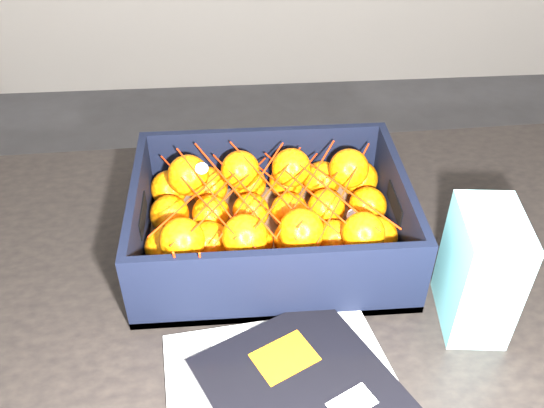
{
  "coord_description": "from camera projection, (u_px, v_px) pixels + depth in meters",
  "views": [
    {
      "loc": [
        -0.31,
        -0.92,
        1.38
      ],
      "look_at": [
        -0.26,
        -0.27,
        0.86
      ],
      "focal_mm": 38.86,
      "sensor_mm": 36.0,
      "label": 1
    }
  ],
  "objects": [
    {
      "name": "ground",
      "position": [
        358.0,
        383.0,
        1.6
      ],
      "size": [
        3.5,
        3.5,
        0.0
      ],
      "primitive_type": "plane",
      "color": "#373739",
      "rests_on": "ground"
    },
    {
      "name": "retail_carton",
      "position": [
        480.0,
        271.0,
        0.76
      ],
      "size": [
        0.09,
        0.12,
        0.18
      ],
      "primitive_type": "cube",
      "rotation": [
        0.0,
        0.0,
        -0.11
      ],
      "color": "silver",
      "rests_on": "table"
    },
    {
      "name": "table",
      "position": [
        279.0,
        332.0,
        0.92
      ],
      "size": [
        1.23,
        0.84,
        0.75
      ],
      "color": "black",
      "rests_on": "ground"
    },
    {
      "name": "mesh_net",
      "position": [
        267.0,
        194.0,
        0.85
      ],
      "size": [
        0.34,
        0.27,
        0.09
      ],
      "color": "red",
      "rests_on": "clementine_heap"
    },
    {
      "name": "produce_crate",
      "position": [
        271.0,
        228.0,
        0.9
      ],
      "size": [
        0.4,
        0.3,
        0.13
      ],
      "color": "brown",
      "rests_on": "table"
    },
    {
      "name": "clementine_heap",
      "position": [
        269.0,
        220.0,
        0.89
      ],
      "size": [
        0.38,
        0.29,
        0.11
      ],
      "color": "orange",
      "rests_on": "produce_crate"
    }
  ]
}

